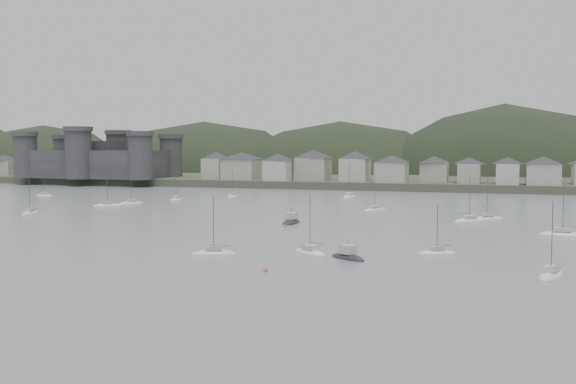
% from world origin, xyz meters
% --- Properties ---
extents(ground, '(900.00, 900.00, 0.00)m').
position_xyz_m(ground, '(0.00, 0.00, 0.00)').
color(ground, slate).
rests_on(ground, ground).
extents(far_shore_land, '(900.00, 250.00, 3.00)m').
position_xyz_m(far_shore_land, '(0.00, 295.00, 1.50)').
color(far_shore_land, '#383D2D').
rests_on(far_shore_land, ground).
extents(forested_ridge, '(851.55, 103.94, 102.57)m').
position_xyz_m(forested_ridge, '(4.83, 269.40, -11.28)').
color(forested_ridge, black).
rests_on(forested_ridge, ground).
extents(castle, '(66.00, 43.00, 20.00)m').
position_xyz_m(castle, '(-120.00, 179.80, 10.96)').
color(castle, '#2D2D30').
rests_on(castle, far_shore_land).
extents(waterfront_town, '(451.48, 28.46, 12.92)m').
position_xyz_m(waterfront_town, '(50.59, 183.34, 8.66)').
color(waterfront_town, gray).
rests_on(waterfront_town, far_shore_land).
extents(sailboat_lead, '(6.94, 2.73, 9.30)m').
position_xyz_m(sailboat_lead, '(-98.80, 111.84, 0.18)').
color(sailboat_lead, silver).
rests_on(sailboat_lead, ground).
extents(moored_fleet, '(209.97, 165.57, 13.24)m').
position_xyz_m(moored_fleet, '(0.53, 63.25, 0.17)').
color(moored_fleet, silver).
rests_on(moored_fleet, ground).
extents(motor_launch_near, '(7.40, 6.46, 3.75)m').
position_xyz_m(motor_launch_near, '(28.18, 16.18, 0.30)').
color(motor_launch_near, black).
rests_on(motor_launch_near, ground).
extents(motor_launch_far, '(3.47, 8.97, 4.10)m').
position_xyz_m(motor_launch_far, '(5.32, 60.27, 0.28)').
color(motor_launch_far, black).
rests_on(motor_launch_far, ground).
extents(mooring_buoys, '(168.61, 127.12, 0.70)m').
position_xyz_m(mooring_buoys, '(0.68, 60.01, 0.15)').
color(mooring_buoys, '#C36441').
rests_on(mooring_buoys, ground).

